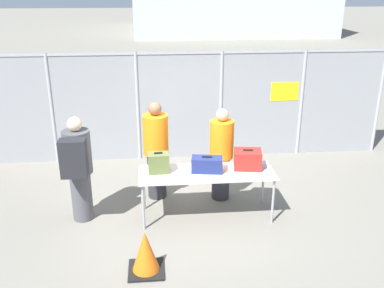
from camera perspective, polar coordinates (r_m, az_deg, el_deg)
ground_plane at (r=7.32m, az=-0.30°, el=-8.93°), size 120.00×120.00×0.00m
fence_section at (r=9.08m, az=-1.56°, el=5.33°), size 8.89×0.07×2.31m
inspection_table at (r=6.85m, az=1.98°, el=-4.17°), size 2.16×0.76×0.79m
suitcase_olive at (r=6.78m, az=-4.48°, el=-2.52°), size 0.34×0.25×0.34m
suitcase_navy at (r=6.80m, az=2.02°, el=-2.74°), size 0.52×0.32×0.26m
suitcase_red at (r=6.98m, az=7.42°, el=-2.03°), size 0.49×0.41×0.32m
traveler_hooded at (r=6.87m, az=-14.96°, el=-2.88°), size 0.43×0.67×1.73m
security_worker_near at (r=7.40m, az=3.93°, el=-1.25°), size 0.41×0.41×1.66m
security_worker_far at (r=7.45m, az=-4.81°, el=-0.73°), size 0.43×0.43×1.75m
utility_trailer at (r=11.95m, az=8.13°, el=4.84°), size 3.61×1.86×0.65m
traffic_cone at (r=5.86m, az=-6.21°, el=-14.27°), size 0.48×0.48×0.60m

